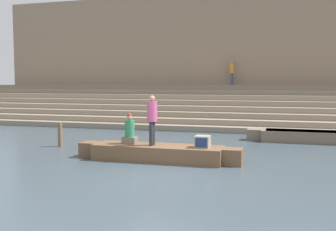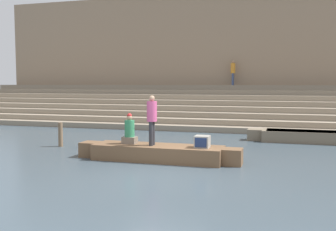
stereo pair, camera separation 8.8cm
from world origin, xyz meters
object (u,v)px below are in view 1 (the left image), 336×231
rowboat_main (158,152)px  moored_boat_shore (316,136)px  tv_set (203,142)px  person_rowing (130,132)px  person_on_steps (232,71)px  person_standing (152,117)px  mooring_post (60,135)px

rowboat_main → moored_boat_shore: rowboat_main is taller
tv_set → rowboat_main: bearing=172.5°
person_rowing → person_on_steps: size_ratio=0.65×
person_standing → mooring_post: person_standing is taller
person_on_steps → person_standing: bearing=133.6°
rowboat_main → tv_set: 1.59m
person_on_steps → moored_boat_shore: bearing=168.1°
person_rowing → person_on_steps: (1.73, 13.60, 2.45)m
person_rowing → tv_set: person_rowing is taller
person_rowing → person_on_steps: person_on_steps is taller
moored_boat_shore → person_on_steps: bearing=122.8°
person_standing → person_on_steps: size_ratio=1.03×
mooring_post → person_on_steps: person_on_steps is taller
moored_boat_shore → mooring_post: (-10.12, -4.16, 0.23)m
rowboat_main → moored_boat_shore: (5.41, 5.79, -0.01)m
mooring_post → tv_set: bearing=-15.1°
mooring_post → person_on_steps: 13.50m
person_standing → mooring_post: size_ratio=1.69×
tv_set → person_on_steps: 13.99m
person_rowing → mooring_post: person_rowing is taller
tv_set → moored_boat_shore: 7.03m
rowboat_main → person_on_steps: (0.70, 13.65, 3.12)m
rowboat_main → person_standing: size_ratio=3.37×
person_standing → moored_boat_shore: bearing=61.0°
person_standing → person_rowing: (-0.86, 0.14, -0.54)m
person_standing → mooring_post: (-4.55, 1.72, -0.99)m
person_rowing → tv_set: size_ratio=2.19×
rowboat_main → mooring_post: 4.99m
tv_set → mooring_post: (-6.24, 1.69, -0.22)m
person_rowing → person_on_steps: bearing=84.6°
rowboat_main → person_rowing: size_ratio=5.35×
tv_set → person_on_steps: person_on_steps is taller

